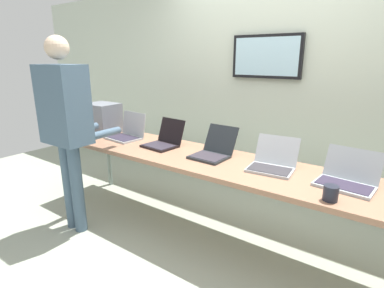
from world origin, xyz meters
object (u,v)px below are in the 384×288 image
equipment_box (103,118)px  laptop_station_3 (273,162)px  workbench (214,164)px  laptop_station_2 (214,150)px  person (66,119)px  laptop_station_1 (164,140)px  laptop_station_4 (347,177)px  laptop_station_0 (127,133)px  coffee_mug (331,193)px

equipment_box → laptop_station_3: bearing=-0.6°
workbench → laptop_station_2: bearing=124.6°
laptop_station_3 → person: person is taller
laptop_station_1 → person: person is taller
equipment_box → person: bearing=-59.3°
laptop_station_4 → laptop_station_0: bearing=-180.0°
equipment_box → laptop_station_4: equipment_box is taller
laptop_station_0 → laptop_station_2: size_ratio=0.97×
laptop_station_1 → laptop_station_4: laptop_station_1 is taller
laptop_station_1 → laptop_station_2: laptop_station_1 is taller
laptop_station_4 → workbench: bearing=-176.4°
coffee_mug → laptop_station_2: bearing=162.7°
workbench → laptop_station_1: size_ratio=10.04×
workbench → person: bearing=-151.4°
equipment_box → laptop_station_0: equipment_box is taller
workbench → laptop_station_0: 1.14m
equipment_box → laptop_station_1: equipment_box is taller
equipment_box → laptop_station_2: 1.52m
laptop_station_1 → laptop_station_3: 1.10m
laptop_station_1 → equipment_box: bearing=178.2°
equipment_box → laptop_station_1: 0.96m
laptop_station_4 → coffee_mug: (-0.04, -0.31, -0.01)m
laptop_station_4 → person: bearing=-162.4°
workbench → laptop_station_0: bearing=176.7°
equipment_box → coffee_mug: size_ratio=3.88×
laptop_station_2 → person: 1.32m
equipment_box → coffee_mug: 2.57m
equipment_box → workbench: bearing=-3.5°
coffee_mug → laptop_station_3: bearing=146.3°
coffee_mug → laptop_station_0: bearing=171.5°
equipment_box → laptop_station_0: bearing=-4.2°
laptop_station_4 → laptop_station_1: bearing=179.9°
equipment_box → laptop_station_0: (0.44, -0.03, -0.11)m
workbench → coffee_mug: size_ratio=37.79×
coffee_mug → laptop_station_1: bearing=168.7°
laptop_station_2 → laptop_station_3: 0.54m
laptop_station_0 → person: (-0.01, -0.69, 0.26)m
equipment_box → laptop_station_3: size_ratio=0.99×
person → equipment_box: bearing=120.7°
laptop_station_4 → coffee_mug: 0.32m
workbench → coffee_mug: 1.01m
equipment_box → laptop_station_3: equipment_box is taller
laptop_station_3 → laptop_station_2: bearing=-179.3°
laptop_station_3 → coffee_mug: 0.59m
laptop_station_4 → person: 2.28m
laptop_station_4 → laptop_station_2: bearing=179.7°
laptop_station_0 → laptop_station_1: 0.52m
workbench → laptop_station_3: bearing=9.0°
laptop_station_3 → coffee_mug: size_ratio=3.92×
equipment_box → laptop_station_1: (0.95, -0.03, -0.11)m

